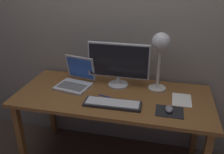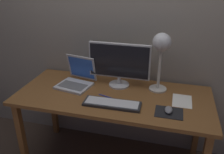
% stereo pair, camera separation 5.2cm
% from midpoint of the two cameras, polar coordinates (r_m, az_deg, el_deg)
% --- Properties ---
extents(back_wall, '(4.80, 0.06, 2.60)m').
position_cam_midpoint_polar(back_wall, '(2.16, 3.78, 14.09)').
color(back_wall, gray).
rests_on(back_wall, ground).
extents(desk, '(1.60, 0.70, 0.74)m').
position_cam_midpoint_polar(desk, '(2.02, 1.03, -6.12)').
color(desk, brown).
rests_on(desk, ground).
extents(monitor, '(0.53, 0.18, 0.39)m').
position_cam_midpoint_polar(monitor, '(2.04, 2.47, 3.37)').
color(monitor, silver).
rests_on(monitor, desk).
extents(keyboard_main, '(0.44, 0.15, 0.03)m').
position_cam_midpoint_polar(keyboard_main, '(1.83, 0.82, -6.38)').
color(keyboard_main, '#28282B').
rests_on(keyboard_main, desk).
extents(laptop, '(0.33, 0.33, 0.25)m').
position_cam_midpoint_polar(laptop, '(2.14, -7.55, -0.01)').
color(laptop, silver).
rests_on(laptop, desk).
extents(desk_lamp, '(0.15, 0.15, 0.50)m').
position_cam_midpoint_polar(desk_lamp, '(1.96, 12.46, 6.77)').
color(desk_lamp, beige).
rests_on(desk_lamp, desk).
extents(mousepad, '(0.20, 0.16, 0.00)m').
position_cam_midpoint_polar(mousepad, '(1.80, 14.26, -8.23)').
color(mousepad, black).
rests_on(mousepad, desk).
extents(mouse, '(0.06, 0.10, 0.03)m').
position_cam_midpoint_polar(mouse, '(1.79, 14.20, -7.63)').
color(mouse, slate).
rests_on(mouse, mousepad).
extents(paper_sheet_near_mouse, '(0.15, 0.21, 0.00)m').
position_cam_midpoint_polar(paper_sheet_near_mouse, '(1.97, 17.14, -5.48)').
color(paper_sheet_near_mouse, white).
rests_on(paper_sheet_near_mouse, desk).
extents(pen, '(0.14, 0.05, 0.01)m').
position_cam_midpoint_polar(pen, '(1.94, -0.66, -4.67)').
color(pen, '#2633A5').
rests_on(pen, desk).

